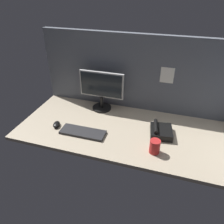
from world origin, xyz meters
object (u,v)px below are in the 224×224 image
object	(u,v)px
keyboard	(83,132)
mouse	(57,124)
desk_phone	(161,131)
monitor	(102,89)
mug_red_plastic	(155,146)

from	to	relation	value
keyboard	mouse	distance (cm)	25.58
mouse	desk_phone	world-z (taller)	desk_phone
keyboard	monitor	bearing A→B (deg)	87.05
desk_phone	mouse	bearing A→B (deg)	-170.36
mouse	monitor	bearing A→B (deg)	36.85
monitor	mouse	size ratio (longest dim) A/B	4.33
keyboard	mouse	size ratio (longest dim) A/B	3.85
mouse	mug_red_plastic	xyz separation A→B (cm)	(84.04, -7.75, 3.58)
monitor	desk_phone	bearing A→B (deg)	-23.04
monitor	mouse	world-z (taller)	monitor
monitor	desk_phone	xyz separation A→B (cm)	(58.79, -25.00, -17.38)
desk_phone	mug_red_plastic	bearing A→B (deg)	-95.11
mouse	desk_phone	size ratio (longest dim) A/B	0.45
mug_red_plastic	desk_phone	bearing A→B (deg)	84.89
monitor	mug_red_plastic	size ratio (longest dim) A/B	3.94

